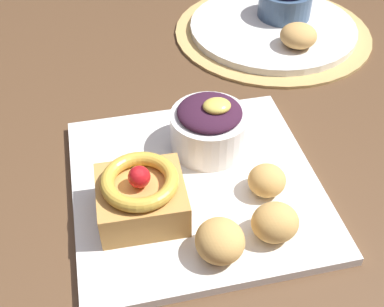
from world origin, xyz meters
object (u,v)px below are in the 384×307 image
back_ramekin (286,0)px  back_pastry (299,36)px  fritter_middle (275,222)px  back_plate (273,27)px  berry_ramekin (209,127)px  cake_slice (141,195)px  fritter_back (267,180)px  front_plate (196,185)px  fritter_front (220,241)px

back_ramekin → back_pastry: size_ratio=1.56×
fritter_middle → back_plate: bearing=70.5°
berry_ramekin → back_pastry: 0.28m
cake_slice → back_plate: size_ratio=0.34×
back_ramekin → cake_slice: bearing=-128.4°
cake_slice → fritter_back: (0.14, 0.00, -0.01)m
fritter_back → back_plate: 0.39m
berry_ramekin → back_pastry: bearing=45.3°
front_plate → back_pastry: bearing=48.4°
front_plate → fritter_front: fritter_front is taller
front_plate → back_plate: back_plate is taller
fritter_middle → back_pastry: back_pastry is taller
cake_slice → fritter_front: cake_slice is taller
front_plate → cake_slice: (-0.07, -0.03, 0.04)m
front_plate → fritter_middle: bearing=-56.1°
fritter_back → fritter_front: bearing=-136.1°
berry_ramekin → back_plate: (0.19, 0.28, -0.03)m
fritter_front → fritter_middle: same height
front_plate → fritter_back: size_ratio=6.58×
berry_ramekin → fritter_back: berry_ramekin is taller
front_plate → back_ramekin: size_ratio=3.10×
fritter_back → back_ramekin: 0.43m
back_plate → back_pastry: back_pastry is taller
fritter_front → fritter_back: 0.10m
back_pastry → front_plate: bearing=-131.6°
front_plate → fritter_front: bearing=-89.5°
front_plate → cake_slice: cake_slice is taller
fritter_front → back_ramekin: 0.53m
fritter_middle → back_pastry: size_ratio=0.85×
back_ramekin → back_pastry: back_ramekin is taller
berry_ramekin → cake_slice: bearing=-137.2°
cake_slice → fritter_back: bearing=0.5°
front_plate → cake_slice: bearing=-153.9°
back_plate → fritter_back: bearing=-110.8°
front_plate → back_ramekin: back_ramekin is taller
fritter_middle → fritter_front: bearing=-170.6°
fritter_front → fritter_middle: 0.06m
cake_slice → back_ramekin: back_ramekin is taller
cake_slice → fritter_middle: cake_slice is taller
front_plate → back_plate: size_ratio=1.00×
cake_slice → fritter_back: size_ratio=2.21×
back_plate → back_pastry: (0.01, -0.08, 0.02)m
berry_ramekin → fritter_back: (0.05, -0.09, -0.01)m
berry_ramekin → back_ramekin: 0.37m
front_plate → fritter_front: (0.00, -0.10, 0.03)m
fritter_middle → fritter_back: 0.06m
front_plate → fritter_middle: 0.12m
cake_slice → fritter_middle: bearing=-24.7°
back_ramekin → fritter_front: bearing=-117.6°
back_plate → back_pastry: 0.08m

